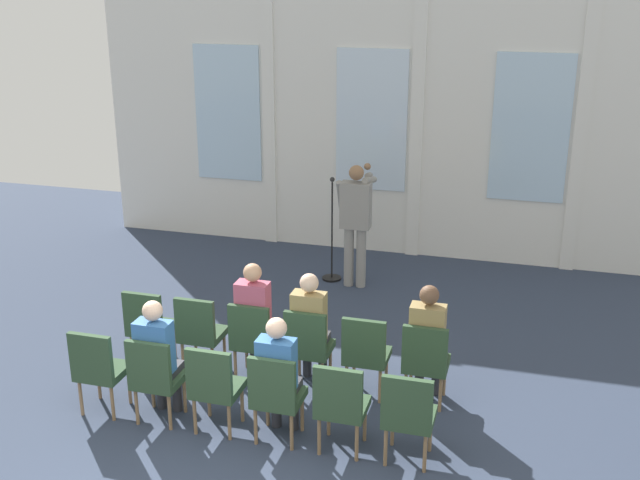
# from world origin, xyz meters

# --- Properties ---
(rear_partition) EXTENTS (8.93, 0.14, 4.05)m
(rear_partition) POSITION_xyz_m (0.03, 6.70, 2.03)
(rear_partition) COLOR silver
(rear_partition) RESTS_ON ground
(speaker) EXTENTS (0.52, 0.69, 1.78)m
(speaker) POSITION_xyz_m (0.13, 5.14, 1.04)
(speaker) COLOR gray
(speaker) RESTS_ON ground
(mic_stand) EXTENTS (0.28, 0.28, 1.55)m
(mic_stand) POSITION_xyz_m (-0.26, 5.27, 0.34)
(mic_stand) COLOR black
(mic_stand) RESTS_ON ground
(chair_r0_c0) EXTENTS (0.46, 0.44, 0.94)m
(chair_r0_c0) POSITION_xyz_m (-1.58, 2.15, 0.53)
(chair_r0_c0) COLOR olive
(chair_r0_c0) RESTS_ON ground
(chair_r0_c1) EXTENTS (0.46, 0.44, 0.94)m
(chair_r0_c1) POSITION_xyz_m (-0.95, 2.15, 0.53)
(chair_r0_c1) COLOR olive
(chair_r0_c1) RESTS_ON ground
(chair_r0_c2) EXTENTS (0.46, 0.44, 0.94)m
(chair_r0_c2) POSITION_xyz_m (-0.32, 2.15, 0.53)
(chair_r0_c2) COLOR olive
(chair_r0_c2) RESTS_ON ground
(audience_r0_c2) EXTENTS (0.36, 0.39, 1.37)m
(audience_r0_c2) POSITION_xyz_m (-0.32, 2.23, 0.76)
(audience_r0_c2) COLOR #2D2D33
(audience_r0_c2) RESTS_ON ground
(chair_r0_c3) EXTENTS (0.46, 0.44, 0.94)m
(chair_r0_c3) POSITION_xyz_m (0.32, 2.15, 0.53)
(chair_r0_c3) COLOR olive
(chair_r0_c3) RESTS_ON ground
(audience_r0_c3) EXTENTS (0.36, 0.39, 1.32)m
(audience_r0_c3) POSITION_xyz_m (0.32, 2.23, 0.73)
(audience_r0_c3) COLOR #2D2D33
(audience_r0_c3) RESTS_ON ground
(chair_r0_c4) EXTENTS (0.46, 0.44, 0.94)m
(chair_r0_c4) POSITION_xyz_m (0.95, 2.15, 0.53)
(chair_r0_c4) COLOR olive
(chair_r0_c4) RESTS_ON ground
(chair_r0_c5) EXTENTS (0.46, 0.44, 0.94)m
(chair_r0_c5) POSITION_xyz_m (1.58, 2.15, 0.53)
(chair_r0_c5) COLOR olive
(chair_r0_c5) RESTS_ON ground
(audience_r0_c5) EXTENTS (0.36, 0.39, 1.33)m
(audience_r0_c5) POSITION_xyz_m (1.58, 2.23, 0.74)
(audience_r0_c5) COLOR #2D2D33
(audience_r0_c5) RESTS_ON ground
(chair_r1_c0) EXTENTS (0.46, 0.44, 0.94)m
(chair_r1_c0) POSITION_xyz_m (-1.58, 1.09, 0.53)
(chair_r1_c0) COLOR olive
(chair_r1_c0) RESTS_ON ground
(chair_r1_c1) EXTENTS (0.46, 0.44, 0.94)m
(chair_r1_c1) POSITION_xyz_m (-0.95, 1.09, 0.53)
(chair_r1_c1) COLOR olive
(chair_r1_c1) RESTS_ON ground
(audience_r1_c1) EXTENTS (0.36, 0.39, 1.31)m
(audience_r1_c1) POSITION_xyz_m (-0.95, 1.17, 0.73)
(audience_r1_c1) COLOR #2D2D33
(audience_r1_c1) RESTS_ON ground
(chair_r1_c2) EXTENTS (0.46, 0.44, 0.94)m
(chair_r1_c2) POSITION_xyz_m (-0.32, 1.09, 0.53)
(chair_r1_c2) COLOR olive
(chair_r1_c2) RESTS_ON ground
(chair_r1_c3) EXTENTS (0.46, 0.44, 0.94)m
(chair_r1_c3) POSITION_xyz_m (0.32, 1.09, 0.53)
(chair_r1_c3) COLOR olive
(chair_r1_c3) RESTS_ON ground
(audience_r1_c3) EXTENTS (0.36, 0.39, 1.29)m
(audience_r1_c3) POSITION_xyz_m (0.32, 1.17, 0.72)
(audience_r1_c3) COLOR #2D2D33
(audience_r1_c3) RESTS_ON ground
(chair_r1_c4) EXTENTS (0.46, 0.44, 0.94)m
(chair_r1_c4) POSITION_xyz_m (0.95, 1.09, 0.53)
(chair_r1_c4) COLOR olive
(chair_r1_c4) RESTS_ON ground
(chair_r1_c5) EXTENTS (0.46, 0.44, 0.94)m
(chair_r1_c5) POSITION_xyz_m (1.58, 1.09, 0.53)
(chair_r1_c5) COLOR olive
(chair_r1_c5) RESTS_ON ground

